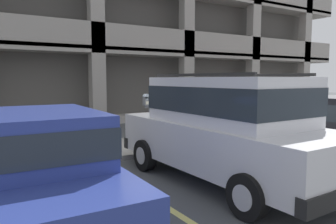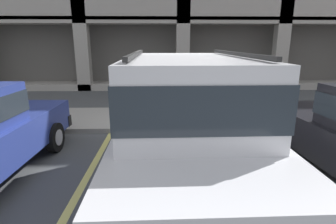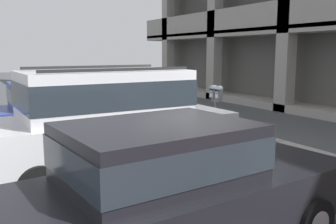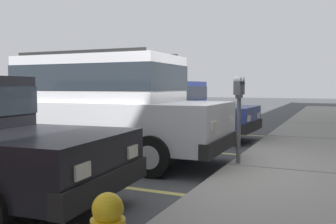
{
  "view_description": "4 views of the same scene",
  "coord_description": "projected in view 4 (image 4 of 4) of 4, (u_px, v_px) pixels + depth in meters",
  "views": [
    {
      "loc": [
        -4.09,
        -6.83,
        1.95
      ],
      "look_at": [
        -0.18,
        -0.55,
        1.19
      ],
      "focal_mm": 35.0,
      "sensor_mm": 36.0,
      "label": 1
    },
    {
      "loc": [
        -0.34,
        -5.94,
        2.15
      ],
      "look_at": [
        -0.19,
        -0.75,
        0.78
      ],
      "focal_mm": 28.0,
      "sensor_mm": 36.0,
      "label": 2
    },
    {
      "loc": [
        6.46,
        -4.62,
        2.3
      ],
      "look_at": [
        -0.25,
        -0.81,
        1.06
      ],
      "focal_mm": 40.0,
      "sensor_mm": 36.0,
      "label": 3
    },
    {
      "loc": [
        6.02,
        1.79,
        1.42
      ],
      "look_at": [
        -0.29,
        -1.01,
        0.94
      ],
      "focal_mm": 40.0,
      "sensor_mm": 36.0,
      "label": 4
    }
  ],
  "objects": [
    {
      "name": "red_sedan",
      "position": [
        170.0,
        108.0,
        10.27
      ],
      "size": [
        1.94,
        4.53,
        1.54
      ],
      "rotation": [
        0.0,
        0.0,
        -0.03
      ],
      "color": "navy",
      "rests_on": "ground_plane"
    },
    {
      "name": "ground_plane",
      "position": [
        215.0,
        173.0,
        6.32
      ],
      "size": [
        80.0,
        80.0,
        0.1
      ],
      "color": "#444749"
    },
    {
      "name": "sidewalk",
      "position": [
        297.0,
        174.0,
        5.78
      ],
      "size": [
        40.0,
        2.2,
        0.12
      ],
      "color": "gray",
      "rests_on": "ground_plane"
    },
    {
      "name": "silver_suv",
      "position": [
        102.0,
        103.0,
        7.14
      ],
      "size": [
        2.08,
        4.81,
        2.03
      ],
      "rotation": [
        0.0,
        0.0,
        0.02
      ],
      "color": "silver",
      "rests_on": "ground_plane"
    },
    {
      "name": "parking_meter_near",
      "position": [
        239.0,
        99.0,
        6.23
      ],
      "size": [
        0.35,
        0.12,
        1.45
      ],
      "color": "#595B60",
      "rests_on": "sidewalk"
    },
    {
      "name": "parking_stall_lines",
      "position": [
        92.0,
        183.0,
        5.45
      ],
      "size": [
        12.7,
        4.8,
        0.01
      ],
      "color": "#DBD16B",
      "rests_on": "ground_plane"
    }
  ]
}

